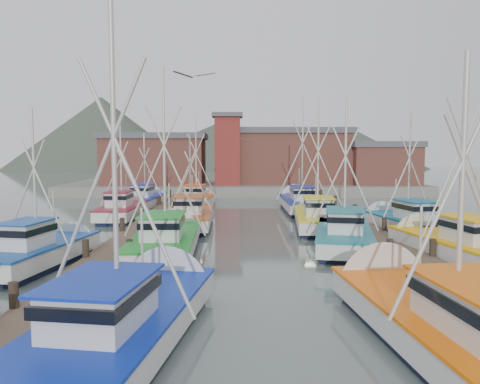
{
  "coord_description": "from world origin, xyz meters",
  "views": [
    {
      "loc": [
        -1.17,
        -23.19,
        5.23
      ],
      "look_at": [
        -0.81,
        6.91,
        2.6
      ],
      "focal_mm": 35.0,
      "sensor_mm": 36.0,
      "label": 1
    }
  ],
  "objects_px": {
    "boat_0": "(129,318)",
    "boat_4": "(167,240)",
    "boat_12": "(197,201)",
    "boat_1": "(439,320)",
    "boat_8": "(191,216)",
    "lookout_tower": "(228,149)"
  },
  "relations": [
    {
      "from": "lookout_tower",
      "to": "boat_8",
      "type": "height_order",
      "value": "lookout_tower"
    },
    {
      "from": "boat_12",
      "to": "boat_8",
      "type": "bearing_deg",
      "value": -83.63
    },
    {
      "from": "boat_0",
      "to": "boat_12",
      "type": "height_order",
      "value": "boat_0"
    },
    {
      "from": "lookout_tower",
      "to": "boat_12",
      "type": "height_order",
      "value": "lookout_tower"
    },
    {
      "from": "boat_0",
      "to": "boat_4",
      "type": "xyz_separation_m",
      "value": [
        -0.58,
        11.24,
        -0.0
      ]
    },
    {
      "from": "boat_0",
      "to": "lookout_tower",
      "type": "bearing_deg",
      "value": 96.48
    },
    {
      "from": "boat_8",
      "to": "boat_12",
      "type": "xyz_separation_m",
      "value": [
        -0.35,
        9.89,
        0.01
      ]
    },
    {
      "from": "boat_0",
      "to": "boat_12",
      "type": "bearing_deg",
      "value": 100.15
    },
    {
      "from": "boat_4",
      "to": "boat_12",
      "type": "bearing_deg",
      "value": 88.75
    },
    {
      "from": "boat_0",
      "to": "boat_12",
      "type": "relative_size",
      "value": 1.12
    },
    {
      "from": "boat_0",
      "to": "boat_8",
      "type": "bearing_deg",
      "value": 99.67
    },
    {
      "from": "boat_1",
      "to": "boat_8",
      "type": "bearing_deg",
      "value": 107.21
    },
    {
      "from": "boat_1",
      "to": "boat_12",
      "type": "relative_size",
      "value": 1.17
    },
    {
      "from": "boat_0",
      "to": "boat_4",
      "type": "distance_m",
      "value": 11.26
    },
    {
      "from": "boat_12",
      "to": "boat_0",
      "type": "bearing_deg",
      "value": -84.63
    },
    {
      "from": "boat_1",
      "to": "lookout_tower",
      "type": "bearing_deg",
      "value": 92.83
    },
    {
      "from": "lookout_tower",
      "to": "boat_4",
      "type": "distance_m",
      "value": 32.98
    },
    {
      "from": "boat_0",
      "to": "boat_1",
      "type": "height_order",
      "value": "boat_0"
    },
    {
      "from": "boat_1",
      "to": "boat_8",
      "type": "xyz_separation_m",
      "value": [
        -8.56,
        20.59,
        -0.0
      ]
    },
    {
      "from": "boat_0",
      "to": "boat_8",
      "type": "relative_size",
      "value": 1.1
    },
    {
      "from": "lookout_tower",
      "to": "boat_12",
      "type": "relative_size",
      "value": 0.93
    },
    {
      "from": "boat_4",
      "to": "boat_8",
      "type": "xyz_separation_m",
      "value": [
        0.4,
        9.11,
        -0.01
      ]
    }
  ]
}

